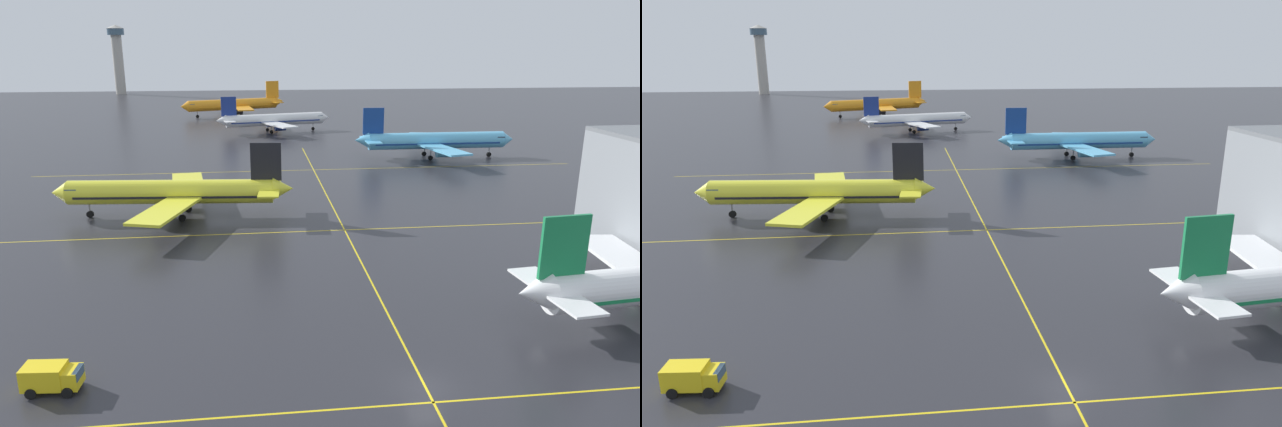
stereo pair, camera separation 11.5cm
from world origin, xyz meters
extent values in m
plane|color=#28282D|center=(0.00, 0.00, 0.00)|extent=(600.00, 600.00, 0.00)
cone|color=white|center=(11.38, 6.53, 4.17)|extent=(3.28, 3.62, 3.34)
cube|color=#197F47|center=(13.78, 6.77, 8.15)|extent=(4.46, 0.77, 5.56)
cube|color=white|center=(13.59, 3.96, 4.17)|extent=(3.42, 5.08, 0.22)
cube|color=white|center=(13.04, 9.49, 4.17)|extent=(3.42, 5.08, 0.22)
cube|color=white|center=(25.90, 15.88, 3.24)|extent=(6.31, 14.33, 0.37)
cylinder|color=yellow|center=(-24.46, 47.60, 3.84)|extent=(30.20, 6.04, 3.56)
cone|color=yellow|center=(-40.62, 48.95, 3.84)|extent=(2.72, 3.68, 3.49)
cone|color=yellow|center=(-8.01, 46.23, 4.22)|extent=(3.27, 3.62, 3.38)
cube|color=black|center=(-10.44, 46.44, 8.25)|extent=(4.51, 0.71, 5.63)
cube|color=yellow|center=(-9.74, 49.20, 4.22)|extent=(3.39, 5.11, 0.23)
cube|color=yellow|center=(-10.21, 43.59, 4.22)|extent=(3.39, 5.11, 0.23)
cube|color=yellow|center=(-22.86, 55.47, 3.28)|extent=(6.61, 14.57, 0.38)
cube|color=yellow|center=(-24.19, 39.58, 3.28)|extent=(8.72, 14.87, 0.38)
cylinder|color=black|center=(-24.24, 52.48, 2.06)|extent=(3.34, 2.23, 1.97)
cylinder|color=black|center=(-25.05, 42.76, 2.06)|extent=(3.34, 2.23, 1.97)
cube|color=#385166|center=(-38.47, 48.77, 4.36)|extent=(1.95, 3.41, 0.66)
cube|color=black|center=(-24.46, 47.60, 3.40)|extent=(27.81, 5.88, 0.34)
cylinder|color=#99999E|center=(-36.60, 48.62, 1.55)|extent=(0.26, 0.26, 1.55)
cylinder|color=black|center=(-36.60, 48.62, 0.52)|extent=(1.06, 0.51, 1.03)
cylinder|color=#99999E|center=(-22.39, 49.88, 1.55)|extent=(0.26, 0.26, 1.55)
cylinder|color=black|center=(-22.39, 49.88, 0.52)|extent=(1.06, 0.51, 1.03)
cylinder|color=#99999E|center=(-22.79, 45.02, 1.55)|extent=(0.26, 0.26, 1.55)
cylinder|color=black|center=(-22.79, 45.02, 0.52)|extent=(1.06, 0.51, 1.03)
cylinder|color=#5BB7E5|center=(28.94, 88.29, 3.98)|extent=(31.09, 3.79, 3.69)
cone|color=#5BB7E5|center=(45.74, 88.24, 3.98)|extent=(2.54, 3.63, 3.62)
cone|color=#5BB7E5|center=(11.85, 88.35, 4.37)|extent=(3.12, 3.52, 3.51)
cube|color=navy|center=(14.37, 88.34, 8.55)|extent=(4.66, 0.36, 5.83)
cube|color=#5BB7E5|center=(13.88, 85.43, 4.37)|extent=(3.12, 5.06, 0.23)
cube|color=#5BB7E5|center=(13.89, 91.26, 4.37)|extent=(3.12, 5.06, 0.23)
cube|color=#5BB7E5|center=(27.94, 80.04, 3.40)|extent=(7.93, 15.29, 0.39)
cube|color=#5BB7E5|center=(27.99, 96.55, 3.40)|extent=(8.01, 15.31, 0.39)
cylinder|color=#5BB7E5|center=(29.12, 83.24, 2.14)|extent=(3.31, 2.05, 2.04)
cylinder|color=#5BB7E5|center=(29.15, 93.34, 2.14)|extent=(3.31, 2.05, 2.04)
cube|color=#385166|center=(43.51, 88.25, 4.52)|extent=(1.76, 3.40, 0.68)
cube|color=navy|center=(28.94, 88.29, 3.52)|extent=(28.60, 3.82, 0.35)
cylinder|color=#99999E|center=(41.56, 88.25, 1.60)|extent=(0.27, 0.27, 1.60)
cylinder|color=black|center=(41.56, 88.25, 0.53)|extent=(1.07, 0.44, 1.07)
cylinder|color=#99999E|center=(26.99, 85.78, 1.60)|extent=(0.27, 0.27, 1.60)
cylinder|color=black|center=(26.99, 85.78, 0.53)|extent=(1.07, 0.44, 1.07)
cylinder|color=#99999E|center=(27.00, 90.83, 1.60)|extent=(0.27, 0.27, 1.60)
cylinder|color=black|center=(27.00, 90.83, 0.53)|extent=(1.07, 0.44, 1.07)
cylinder|color=white|center=(-5.51, 132.99, 3.71)|extent=(28.96, 9.87, 3.43)
cone|color=white|center=(9.72, 136.52, 3.71)|extent=(3.05, 3.81, 3.37)
cone|color=white|center=(-21.01, 129.40, 4.07)|extent=(3.55, 3.83, 3.26)
cube|color=navy|center=(-18.72, 129.93, 7.95)|extent=(4.30, 1.30, 5.42)
cube|color=white|center=(-18.55, 127.19, 4.07)|extent=(3.88, 5.23, 0.22)
cube|color=white|center=(-19.77, 132.47, 4.07)|extent=(3.88, 5.23, 0.22)
cube|color=white|center=(-4.66, 125.30, 3.16)|extent=(10.00, 14.27, 0.36)
cube|color=white|center=(-8.13, 140.27, 3.16)|extent=(4.95, 13.64, 0.36)
cylinder|color=navy|center=(-4.28, 128.45, 1.99)|extent=(3.42, 2.54, 1.90)
cylinder|color=navy|center=(-6.40, 137.61, 1.99)|extent=(3.42, 2.54, 1.90)
cube|color=#385166|center=(7.70, 136.05, 4.20)|extent=(2.30, 3.45, 0.63)
cube|color=navy|center=(-5.51, 132.99, 3.28)|extent=(26.71, 9.38, 0.33)
cylinder|color=#99999E|center=(5.94, 135.64, 1.49)|extent=(0.25, 0.25, 1.49)
cylinder|color=black|center=(5.94, 135.64, 0.50)|extent=(1.06, 0.62, 0.99)
cylinder|color=#99999E|center=(-6.74, 130.29, 1.49)|extent=(0.25, 0.25, 1.49)
cylinder|color=black|center=(-6.74, 130.29, 0.50)|extent=(1.06, 0.62, 0.99)
cylinder|color=#99999E|center=(-7.80, 134.87, 1.49)|extent=(0.25, 0.25, 1.49)
cylinder|color=black|center=(-7.80, 134.87, 0.50)|extent=(1.06, 0.62, 0.99)
cylinder|color=orange|center=(-18.83, 175.01, 4.18)|extent=(32.02, 14.57, 3.87)
cone|color=orange|center=(-35.45, 169.11, 4.18)|extent=(3.77, 4.46, 3.79)
cone|color=orange|center=(-1.94, 181.02, 4.59)|extent=(4.30, 4.56, 3.68)
cube|color=orange|center=(-4.43, 180.13, 8.97)|extent=(4.73, 1.98, 6.11)
cube|color=orange|center=(-4.98, 183.19, 4.59)|extent=(4.85, 6.09, 0.24)
cube|color=orange|center=(-2.93, 177.42, 4.59)|extent=(4.85, 6.09, 0.24)
cube|color=orange|center=(-20.78, 183.52, 3.57)|extent=(12.52, 15.80, 0.41)
cube|color=orange|center=(-14.97, 167.19, 3.57)|extent=(7.27, 15.85, 0.41)
cylinder|color=#333338|center=(-20.80, 179.94, 2.24)|extent=(3.98, 3.18, 2.14)
cylinder|color=#333338|center=(-17.25, 169.95, 2.24)|extent=(3.98, 3.18, 2.14)
cube|color=#385166|center=(-33.24, 169.89, 4.74)|extent=(2.92, 3.97, 0.71)
cube|color=orange|center=(-18.83, 175.01, 3.69)|extent=(29.58, 13.73, 0.37)
cylinder|color=#99999E|center=(-31.32, 170.58, 1.68)|extent=(0.29, 0.29, 1.68)
cylinder|color=black|center=(-31.32, 170.58, 0.56)|extent=(1.21, 0.81, 1.12)
cylinder|color=#99999E|center=(-17.80, 178.19, 1.68)|extent=(0.29, 0.29, 1.68)
cylinder|color=black|center=(-17.80, 178.19, 0.56)|extent=(1.21, 0.81, 1.12)
cylinder|color=#99999E|center=(-16.03, 173.20, 1.68)|extent=(0.29, 0.29, 1.68)
cylinder|color=black|center=(-16.03, 173.20, 0.56)|extent=(1.21, 0.81, 1.12)
cube|color=yellow|center=(0.00, -2.00, 0.00)|extent=(110.79, 0.20, 0.01)
cube|color=yellow|center=(0.00, 38.29, 0.00)|extent=(110.79, 0.20, 0.01)
cube|color=yellow|center=(0.00, 78.58, 0.00)|extent=(110.79, 0.20, 0.01)
cube|color=yellow|center=(0.00, 38.29, 0.00)|extent=(0.20, 132.96, 0.01)
cube|color=yellow|center=(-28.05, 2.76, 1.25)|extent=(3.14, 2.12, 1.70)
cube|color=yellow|center=(-26.11, 2.61, 1.10)|extent=(1.43, 1.89, 1.40)
cube|color=#385166|center=(-25.61, 2.57, 1.45)|extent=(0.48, 1.62, 0.70)
cylinder|color=black|center=(-26.23, 1.67, 0.40)|extent=(0.82, 0.34, 0.80)
cylinder|color=black|center=(-26.08, 3.56, 0.40)|extent=(0.82, 0.34, 0.80)
cylinder|color=black|center=(-28.82, 1.87, 0.40)|extent=(0.82, 0.34, 0.80)
cylinder|color=black|center=(-28.68, 3.76, 0.40)|extent=(0.82, 0.34, 0.80)
cylinder|color=#ADA89E|center=(-80.14, 280.75, 14.88)|extent=(5.20, 5.20, 29.75)
cylinder|color=#385166|center=(-80.14, 280.75, 31.35)|extent=(8.40, 8.40, 3.20)
cone|color=#ADA89E|center=(-80.14, 280.75, 33.85)|extent=(8.82, 8.82, 1.80)
camera|label=1|loc=(-12.26, -36.37, 24.59)|focal=32.17mm
camera|label=2|loc=(-12.15, -36.39, 24.59)|focal=32.17mm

